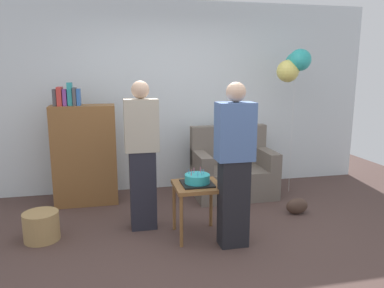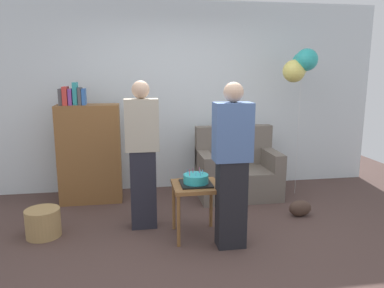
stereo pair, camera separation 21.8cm
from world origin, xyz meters
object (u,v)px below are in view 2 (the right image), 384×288
(bookshelf, at_px, (89,152))
(balloon_bunch, at_px, (300,65))
(person_blowing_candles, at_px, (142,155))
(birthday_cake, at_px, (196,180))
(wicker_basket, at_px, (43,223))
(handbag, at_px, (300,208))
(person_holding_cake, at_px, (232,165))
(side_table, at_px, (196,192))
(couch, at_px, (237,172))

(bookshelf, bearing_deg, balloon_bunch, -3.07)
(bookshelf, height_order, person_blowing_candles, person_blowing_candles)
(birthday_cake, height_order, wicker_basket, birthday_cake)
(wicker_basket, distance_m, handbag, 2.94)
(person_blowing_candles, xyz_separation_m, person_holding_cake, (0.84, -0.61, 0.00))
(birthday_cake, bearing_deg, side_table, 39.27)
(bookshelf, xyz_separation_m, side_table, (1.20, -1.29, -0.19))
(handbag, height_order, balloon_bunch, balloon_bunch)
(couch, relative_size, person_blowing_candles, 0.67)
(bookshelf, xyz_separation_m, birthday_cake, (1.20, -1.29, -0.05))
(side_table, distance_m, wicker_basket, 1.65)
(person_holding_cake, bearing_deg, balloon_bunch, -145.29)
(person_blowing_candles, relative_size, wicker_basket, 4.53)
(couch, xyz_separation_m, person_holding_cake, (-0.49, -1.46, 0.49))
(wicker_basket, bearing_deg, bookshelf, 69.14)
(couch, xyz_separation_m, wicker_basket, (-2.39, -0.94, -0.19))
(bookshelf, xyz_separation_m, handbag, (2.54, -0.96, -0.58))
(person_blowing_candles, distance_m, wicker_basket, 1.27)
(couch, bearing_deg, balloon_bunch, -3.46)
(couch, height_order, bookshelf, bookshelf)
(birthday_cake, xyz_separation_m, wicker_basket, (-1.60, 0.25, -0.47))
(couch, distance_m, wicker_basket, 2.57)
(person_blowing_candles, bearing_deg, handbag, 15.09)
(side_table, xyz_separation_m, balloon_bunch, (1.62, 1.14, 1.32))
(wicker_basket, xyz_separation_m, handbag, (2.94, 0.08, -0.05))
(person_holding_cake, distance_m, balloon_bunch, 2.16)
(side_table, xyz_separation_m, person_holding_cake, (0.30, -0.27, 0.35))
(person_holding_cake, relative_size, wicker_basket, 4.53)
(wicker_basket, bearing_deg, handbag, 1.49)
(couch, distance_m, birthday_cake, 1.46)
(person_holding_cake, relative_size, handbag, 5.82)
(bookshelf, relative_size, handbag, 5.66)
(bookshelf, distance_m, wicker_basket, 1.23)
(balloon_bunch, bearing_deg, side_table, -144.85)
(couch, xyz_separation_m, person_blowing_candles, (-1.33, -0.85, 0.49))
(couch, bearing_deg, person_blowing_candles, -147.35)
(handbag, relative_size, balloon_bunch, 0.14)
(side_table, bearing_deg, balloon_bunch, 35.15)
(couch, xyz_separation_m, balloon_bunch, (0.83, -0.05, 1.46))
(birthday_cake, distance_m, person_holding_cake, 0.46)
(birthday_cake, distance_m, person_blowing_candles, 0.67)
(side_table, distance_m, person_holding_cake, 0.54)
(bookshelf, relative_size, balloon_bunch, 0.78)
(handbag, xyz_separation_m, balloon_bunch, (0.28, 0.81, 1.70))
(person_blowing_candles, distance_m, balloon_bunch, 2.49)
(handbag, bearing_deg, wicker_basket, -178.51)
(person_blowing_candles, bearing_deg, balloon_bunch, 35.80)
(person_holding_cake, distance_m, wicker_basket, 2.09)
(person_holding_cake, bearing_deg, side_table, -54.43)
(wicker_basket, bearing_deg, balloon_bunch, 15.41)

